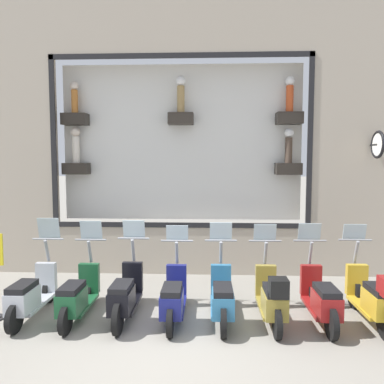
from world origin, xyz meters
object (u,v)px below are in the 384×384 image
Objects in this scene: scooter_olive_2 at (272,298)px; scooter_navy_4 at (173,298)px; scooter_teal_3 at (222,298)px; scooter_silver_7 at (31,295)px; scooter_green_6 at (78,296)px; scooter_black_5 at (125,295)px; scooter_red_1 at (321,299)px; scooter_yellow_0 at (373,298)px.

scooter_olive_2 is 1.00× the size of scooter_navy_4.
scooter_teal_3 is (0.06, 0.83, -0.04)m from scooter_olive_2.
scooter_teal_3 is at bearing -90.03° from scooter_silver_7.
scooter_green_6 is at bearing 89.90° from scooter_navy_4.
scooter_black_5 is (0.07, 2.49, -0.02)m from scooter_olive_2.
scooter_navy_4 is 0.83m from scooter_black_5.
scooter_red_1 is at bearing -85.49° from scooter_olive_2.
scooter_teal_3 is 1.66m from scooter_black_5.
scooter_teal_3 reaches higher than scooter_red_1.
scooter_teal_3 reaches higher than scooter_olive_2.
scooter_red_1 is 1.66m from scooter_teal_3.
scooter_black_5 is at bearing -89.89° from scooter_silver_7.
scooter_black_5 is 1.01× the size of scooter_silver_7.
scooter_teal_3 is at bearing -89.73° from scooter_navy_4.
scooter_black_5 is at bearing 89.95° from scooter_red_1.
scooter_teal_3 is 1.00× the size of scooter_navy_4.
scooter_silver_7 reaches higher than scooter_teal_3.
scooter_yellow_0 is at bearing -90.80° from scooter_black_5.
scooter_navy_4 is at bearing 87.94° from scooter_olive_2.
scooter_red_1 is at bearing -90.05° from scooter_black_5.
scooter_navy_4 is (0.05, 3.32, -0.07)m from scooter_yellow_0.
scooter_red_1 is at bearing 86.25° from scooter_yellow_0.
scooter_black_5 is at bearing 89.83° from scooter_teal_3.
scooter_green_6 is at bearing -90.18° from scooter_silver_7.
scooter_teal_3 is 1.00× the size of scooter_silver_7.
scooter_silver_7 reaches higher than scooter_yellow_0.
scooter_red_1 is 4.98m from scooter_silver_7.
scooter_navy_4 is at bearing -90.61° from scooter_black_5.
scooter_teal_3 is 0.83m from scooter_navy_4.
scooter_yellow_0 is at bearing -93.75° from scooter_red_1.
scooter_red_1 is 0.83m from scooter_olive_2.
scooter_olive_2 is 4.15m from scooter_silver_7.
scooter_yellow_0 is at bearing -90.54° from scooter_silver_7.
scooter_red_1 is at bearing -89.96° from scooter_green_6.
scooter_green_6 is 0.83m from scooter_silver_7.
scooter_black_5 reaches higher than scooter_green_6.
scooter_teal_3 is (0.05, 2.49, -0.06)m from scooter_yellow_0.
scooter_yellow_0 is 1.01× the size of scooter_teal_3.
scooter_black_5 is (0.00, 3.32, 0.01)m from scooter_red_1.
scooter_red_1 is 1.00× the size of scooter_teal_3.
scooter_red_1 is 1.00× the size of scooter_silver_7.
scooter_navy_4 is 1.00× the size of scooter_silver_7.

